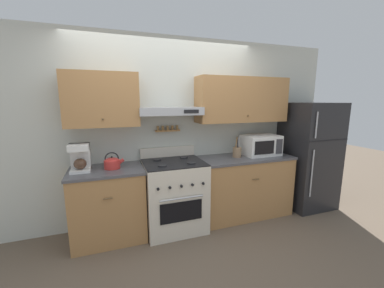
{
  "coord_description": "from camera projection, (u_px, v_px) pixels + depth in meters",
  "views": [
    {
      "loc": [
        -0.76,
        -2.58,
        1.7
      ],
      "look_at": [
        0.25,
        0.25,
        1.14
      ],
      "focal_mm": 22.0,
      "sensor_mm": 36.0,
      "label": 1
    }
  ],
  "objects": [
    {
      "name": "counter_right",
      "position": [
        243.0,
        186.0,
        3.52
      ],
      "size": [
        1.39,
        0.62,
        0.89
      ],
      "color": "#AD7A47",
      "rests_on": "ground_plane"
    },
    {
      "name": "tea_kettle",
      "position": [
        112.0,
        163.0,
        2.83
      ],
      "size": [
        0.24,
        0.19,
        0.2
      ],
      "color": "red",
      "rests_on": "counter_left"
    },
    {
      "name": "utensil_crock",
      "position": [
        237.0,
        152.0,
        3.39
      ],
      "size": [
        0.12,
        0.12,
        0.3
      ],
      "color": "#8E7051",
      "rests_on": "counter_right"
    },
    {
      "name": "microwave",
      "position": [
        260.0,
        145.0,
        3.53
      ],
      "size": [
        0.53,
        0.38,
        0.3
      ],
      "color": "white",
      "rests_on": "counter_right"
    },
    {
      "name": "wall_back",
      "position": [
        175.0,
        122.0,
        3.27
      ],
      "size": [
        5.2,
        0.46,
        2.55
      ],
      "color": "silver",
      "rests_on": "ground_plane"
    },
    {
      "name": "coffee_maker",
      "position": [
        80.0,
        157.0,
        2.73
      ],
      "size": [
        0.22,
        0.24,
        0.32
      ],
      "color": "white",
      "rests_on": "counter_left"
    },
    {
      "name": "ground_plane",
      "position": [
        180.0,
        238.0,
        2.96
      ],
      "size": [
        16.0,
        16.0,
        0.0
      ],
      "primitive_type": "plane",
      "color": "brown"
    },
    {
      "name": "counter_left",
      "position": [
        109.0,
        204.0,
        2.89
      ],
      "size": [
        0.87,
        0.62,
        0.89
      ],
      "color": "#AD7A47",
      "rests_on": "ground_plane"
    },
    {
      "name": "refrigerator",
      "position": [
        308.0,
        155.0,
        3.77
      ],
      "size": [
        0.74,
        0.71,
        1.67
      ],
      "color": "#232326",
      "rests_on": "ground_plane"
    },
    {
      "name": "stove_range",
      "position": [
        174.0,
        195.0,
        3.12
      ],
      "size": [
        0.77,
        0.69,
        1.06
      ],
      "color": "beige",
      "rests_on": "ground_plane"
    }
  ]
}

